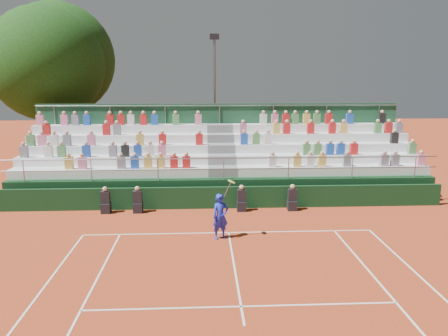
{
  "coord_description": "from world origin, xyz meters",
  "views": [
    {
      "loc": [
        -0.96,
        -15.79,
        5.85
      ],
      "look_at": [
        0.0,
        3.5,
        1.8
      ],
      "focal_mm": 35.0,
      "sensor_mm": 36.0,
      "label": 1
    }
  ],
  "objects_px": {
    "tennis_player": "(220,216)",
    "tree_east": "(58,59)",
    "tree_west": "(47,64)",
    "floodlight_mast": "(215,91)"
  },
  "relations": [
    {
      "from": "tree_west",
      "to": "tennis_player",
      "type": "bearing_deg",
      "value": -51.61
    },
    {
      "from": "tennis_player",
      "to": "floodlight_mast",
      "type": "relative_size",
      "value": 0.26
    },
    {
      "from": "tree_west",
      "to": "floodlight_mast",
      "type": "height_order",
      "value": "tree_west"
    },
    {
      "from": "tree_west",
      "to": "tree_east",
      "type": "relative_size",
      "value": 0.95
    },
    {
      "from": "tennis_player",
      "to": "tree_east",
      "type": "bearing_deg",
      "value": 124.35
    },
    {
      "from": "tree_east",
      "to": "floodlight_mast",
      "type": "distance_m",
      "value": 10.49
    },
    {
      "from": "tree_east",
      "to": "floodlight_mast",
      "type": "bearing_deg",
      "value": -6.9
    },
    {
      "from": "tree_west",
      "to": "floodlight_mast",
      "type": "bearing_deg",
      "value": 3.66
    },
    {
      "from": "tennis_player",
      "to": "tree_west",
      "type": "bearing_deg",
      "value": 128.39
    },
    {
      "from": "tree_west",
      "to": "tree_east",
      "type": "height_order",
      "value": "tree_east"
    }
  ]
}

